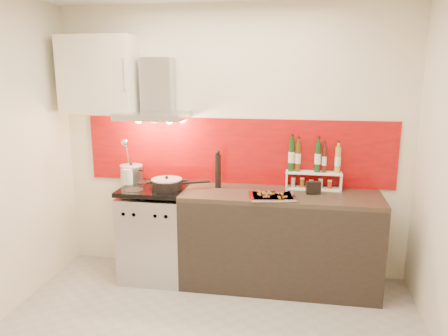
% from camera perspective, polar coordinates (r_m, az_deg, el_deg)
% --- Properties ---
extents(back_wall, '(3.40, 0.02, 2.60)m').
position_cam_1_polar(back_wall, '(4.25, 1.03, 3.29)').
color(back_wall, silver).
rests_on(back_wall, ground).
extents(backsplash, '(3.00, 0.02, 0.64)m').
position_cam_1_polar(backsplash, '(4.24, 1.67, 2.18)').
color(backsplash, maroon).
rests_on(backsplash, back_wall).
extents(range_stove, '(0.60, 0.60, 0.91)m').
position_cam_1_polar(range_stove, '(4.35, -8.89, -8.37)').
color(range_stove, '#B7B7BA').
rests_on(range_stove, ground).
extents(counter, '(1.80, 0.60, 0.90)m').
position_cam_1_polar(counter, '(4.15, 7.28, -9.29)').
color(counter, black).
rests_on(counter, ground).
extents(range_hood, '(0.62, 0.50, 0.61)m').
position_cam_1_polar(range_hood, '(4.21, -8.88, 9.12)').
color(range_hood, '#B7B7BA').
rests_on(range_hood, back_wall).
extents(upper_cabinet, '(0.70, 0.35, 0.72)m').
position_cam_1_polar(upper_cabinet, '(4.39, -15.99, 11.64)').
color(upper_cabinet, silver).
rests_on(upper_cabinet, back_wall).
extents(stock_pot, '(0.23, 0.23, 0.19)m').
position_cam_1_polar(stock_pot, '(4.42, -11.97, -0.68)').
color(stock_pot, '#B7B7BA').
rests_on(stock_pot, range_stove).
extents(saute_pan, '(0.52, 0.31, 0.13)m').
position_cam_1_polar(saute_pan, '(4.08, -7.38, -2.08)').
color(saute_pan, black).
rests_on(saute_pan, range_stove).
extents(utensil_jar, '(0.10, 0.15, 0.46)m').
position_cam_1_polar(utensil_jar, '(4.31, -12.49, -0.44)').
color(utensil_jar, silver).
rests_on(utensil_jar, range_stove).
extents(pepper_mill, '(0.06, 0.06, 0.36)m').
position_cam_1_polar(pepper_mill, '(4.12, -0.80, -0.22)').
color(pepper_mill, black).
rests_on(pepper_mill, counter).
extents(step_shelf, '(0.51, 0.14, 0.46)m').
position_cam_1_polar(step_shelf, '(4.14, 11.42, -0.10)').
color(step_shelf, white).
rests_on(step_shelf, counter).
extents(caddy_box, '(0.14, 0.08, 0.11)m').
position_cam_1_polar(caddy_box, '(4.01, 11.59, -2.51)').
color(caddy_box, black).
rests_on(caddy_box, counter).
extents(baking_tray, '(0.44, 0.37, 0.03)m').
position_cam_1_polar(baking_tray, '(3.85, 6.32, -3.67)').
color(baking_tray, silver).
rests_on(baking_tray, counter).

